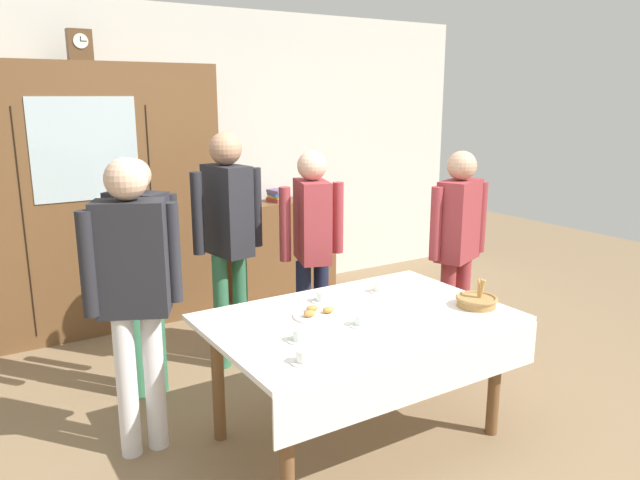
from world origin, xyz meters
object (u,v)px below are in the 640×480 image
object	(u,v)px
tea_cup_far_left	(300,336)
tea_cup_front_edge	(380,288)
spoon_mid_right	(414,311)
person_behind_table_right	(458,237)
wall_cabinet	(84,201)
spoon_back_edge	(400,334)
person_behind_table_left	(228,227)
person_beside_shelf	(133,280)
tea_cup_mid_right	(304,357)
dining_table	(362,334)
mantel_clock	(80,45)
person_near_right_end	(140,256)
bookshelf_low	(279,247)
person_by_cabinet	(312,237)
tea_cup_mid_left	(322,297)
spoon_far_right	(260,341)
tea_cup_center	(361,321)
book_stack	(278,196)
bread_basket	(477,301)
pastry_plate	(318,314)

from	to	relation	value
tea_cup_far_left	tea_cup_front_edge	bearing A→B (deg)	26.50
spoon_mid_right	person_behind_table_right	world-z (taller)	person_behind_table_right
wall_cabinet	spoon_back_edge	distance (m)	3.05
tea_cup_far_left	person_behind_table_left	bearing A→B (deg)	80.04
person_behind_table_right	person_beside_shelf	bearing A→B (deg)	179.69
tea_cup_mid_right	person_beside_shelf	distance (m)	1.04
dining_table	mantel_clock	xyz separation A→B (m)	(-0.83, 2.59, 1.66)
person_near_right_end	bookshelf_low	bearing A→B (deg)	39.23
spoon_back_edge	tea_cup_front_edge	bearing A→B (deg)	60.81
dining_table	mantel_clock	distance (m)	3.18
tea_cup_far_left	person_by_cabinet	size ratio (longest dim) A/B	0.08
tea_cup_mid_left	person_behind_table_left	bearing A→B (deg)	99.54
tea_cup_mid_right	spoon_far_right	size ratio (longest dim) A/B	1.09
tea_cup_center	person_behind_table_left	world-z (taller)	person_behind_table_left
book_stack	tea_cup_mid_left	world-z (taller)	book_stack
tea_cup_front_edge	spoon_far_right	size ratio (longest dim) A/B	1.09
dining_table	spoon_far_right	bearing A→B (deg)	179.81
bookshelf_low	person_beside_shelf	bearing A→B (deg)	-133.52
bookshelf_low	spoon_back_edge	size ratio (longest dim) A/B	9.50
book_stack	person_beside_shelf	distance (m)	2.89
wall_cabinet	book_stack	size ratio (longest dim) A/B	9.73
bookshelf_low	spoon_far_right	distance (m)	3.06
tea_cup_far_left	person_beside_shelf	size ratio (longest dim) A/B	0.08
tea_cup_mid_right	spoon_mid_right	size ratio (longest dim) A/B	1.09
tea_cup_center	person_beside_shelf	world-z (taller)	person_beside_shelf
wall_cabinet	person_beside_shelf	distance (m)	2.05
person_by_cabinet	tea_cup_front_edge	bearing A→B (deg)	-88.00
person_by_cabinet	spoon_back_edge	bearing A→B (deg)	-102.83
bread_basket	person_behind_table_left	bearing A→B (deg)	119.80
bookshelf_low	pastry_plate	size ratio (longest dim) A/B	4.04
book_stack	person_by_cabinet	xyz separation A→B (m)	(-0.58, -1.58, -0.03)
person_near_right_end	person_beside_shelf	size ratio (longest dim) A/B	0.96
spoon_back_edge	spoon_far_right	bearing A→B (deg)	154.97
spoon_mid_right	person_near_right_end	bearing A→B (deg)	132.61
spoon_back_edge	dining_table	bearing A→B (deg)	93.87
tea_cup_far_left	tea_cup_center	world-z (taller)	same
person_by_cabinet	tea_cup_far_left	bearing A→B (deg)	-123.96
person_near_right_end	person_behind_table_right	bearing A→B (deg)	-17.45
tea_cup_mid_left	bread_basket	size ratio (longest dim) A/B	0.54
dining_table	person_near_right_end	world-z (taller)	person_near_right_end
dining_table	tea_cup_mid_left	size ratio (longest dim) A/B	12.64
pastry_plate	spoon_back_edge	size ratio (longest dim) A/B	2.35
wall_cabinet	spoon_far_right	xyz separation A→B (m)	(0.28, -2.59, -0.35)
bookshelf_low	tea_cup_far_left	xyz separation A→B (m)	(-1.36, -2.74, 0.31)
tea_cup_mid_left	person_by_cabinet	world-z (taller)	person_by_cabinet
tea_cup_front_edge	bread_basket	world-z (taller)	bread_basket
tea_cup_mid_right	pastry_plate	world-z (taller)	tea_cup_mid_right
spoon_far_right	bookshelf_low	bearing A→B (deg)	59.86
book_stack	person_behind_table_right	distance (m)	2.13
dining_table	person_behind_table_right	size ratio (longest dim) A/B	1.06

